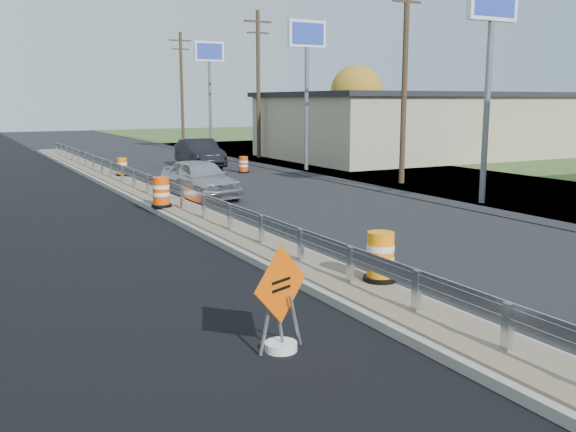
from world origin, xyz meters
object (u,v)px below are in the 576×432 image
car_dark_mid (200,153)px  caution_sign (281,325)px  barrel_median_mid (161,193)px  barrel_median_far (122,167)px  barrel_median_near (380,258)px  car_silver (200,178)px  barrel_shoulder_mid (244,165)px

car_dark_mid → caution_sign: bearing=-104.2°
barrel_median_mid → barrel_median_far: barrel_median_mid is taller
caution_sign → barrel_median_mid: (2.06, 12.55, 0.29)m
barrel_median_near → car_dark_mid: bearing=77.5°
caution_sign → barrel_median_far: bearing=58.5°
caution_sign → barrel_median_near: bearing=6.1°
car_silver → car_dark_mid: bearing=63.4°
barrel_median_far → barrel_shoulder_mid: size_ratio=0.99×
barrel_median_mid → barrel_shoulder_mid: size_ratio=1.17×
barrel_median_near → car_silver: size_ratio=0.22×
caution_sign → barrel_median_mid: caution_sign is taller
barrel_median_near → car_silver: car_silver is taller
barrel_shoulder_mid → car_dark_mid: bearing=105.7°
barrel_median_mid → barrel_shoulder_mid: (7.55, 9.99, -0.30)m
barrel_median_near → barrel_median_mid: size_ratio=0.98×
barrel_median_far → barrel_shoulder_mid: bearing=2.9°
barrel_median_near → barrel_shoulder_mid: 21.73m
car_silver → barrel_median_near: bearing=-101.7°
barrel_median_near → barrel_median_far: (0.00, 20.43, -0.07)m
car_silver → barrel_median_mid: bearing=-136.9°
caution_sign → car_dark_mid: bearing=48.5°
barrel_shoulder_mid → car_dark_mid: car_dark_mid is taller
barrel_shoulder_mid → car_dark_mid: 3.87m
barrel_median_mid → barrel_shoulder_mid: 12.52m
caution_sign → car_dark_mid: caution_sign is taller
barrel_median_far → car_silver: size_ratio=0.19×
barrel_shoulder_mid → caution_sign: bearing=-113.1°
caution_sign → car_dark_mid: size_ratio=0.34×
barrel_median_near → barrel_median_far: size_ratio=1.16×
barrel_median_far → car_silver: bearing=-78.9°
barrel_median_far → car_dark_mid: (5.41, 4.03, 0.17)m
car_dark_mid → car_silver: bearing=-106.6°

